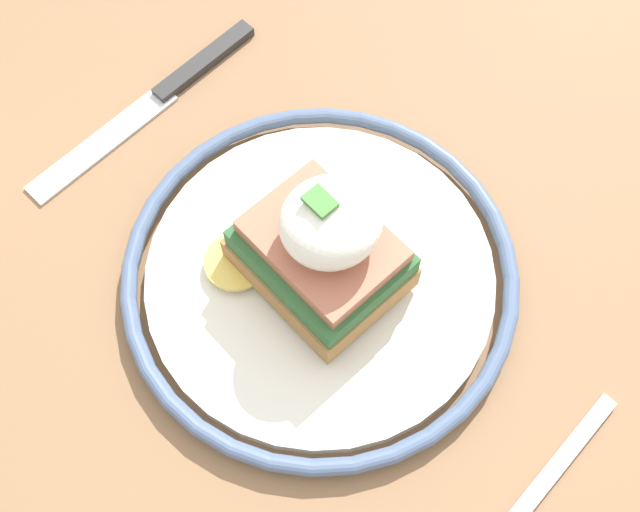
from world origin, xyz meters
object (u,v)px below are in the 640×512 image
Objects in this scene: plate at (320,275)px; fork at (526,505)px; sandwich at (322,247)px; knife at (164,94)px.

plate is 1.69× the size of fork.
fork is at bearing 177.17° from plate.
sandwich is 0.53× the size of knife.
sandwich is 0.18m from knife.
sandwich reaches higher than knife.
sandwich is 0.18m from fork.
knife is (0.17, -0.01, -0.01)m from plate.
knife reaches higher than fork.
plate reaches higher than fork.
plate is 1.25× the size of knife.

